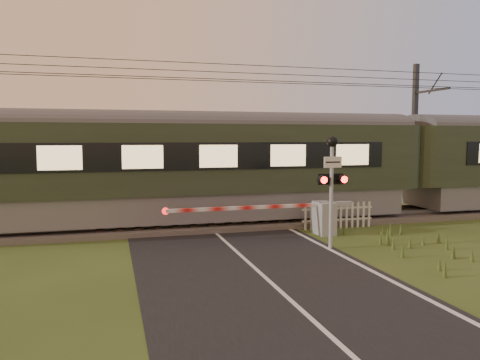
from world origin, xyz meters
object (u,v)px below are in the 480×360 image
object	(u,v)px
train	(403,163)
catenary_mast	(415,133)
boom_gate	(317,217)
picket_fence	(338,215)
crossing_signal	(332,172)

from	to	relation	value
train	catenary_mast	size ratio (longest dim) A/B	6.27
boom_gate	catenary_mast	world-z (taller)	catenary_mast
picket_fence	catenary_mast	distance (m)	8.04
boom_gate	crossing_signal	bearing A→B (deg)	-102.93
crossing_signal	train	bearing A→B (deg)	39.58
picket_fence	train	bearing A→B (deg)	25.32
train	picket_fence	distance (m)	4.78
train	boom_gate	size ratio (longest dim) A/B	6.52
crossing_signal	catenary_mast	world-z (taller)	catenary_mast
boom_gate	catenary_mast	size ratio (longest dim) A/B	0.96
crossing_signal	catenary_mast	xyz separation A→B (m)	(7.87, 6.93, 1.23)
boom_gate	catenary_mast	xyz separation A→B (m)	(7.41, 4.93, 2.94)
train	crossing_signal	bearing A→B (deg)	-140.42
picket_fence	boom_gate	bearing A→B (deg)	-146.52
catenary_mast	train	bearing A→B (deg)	-134.39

